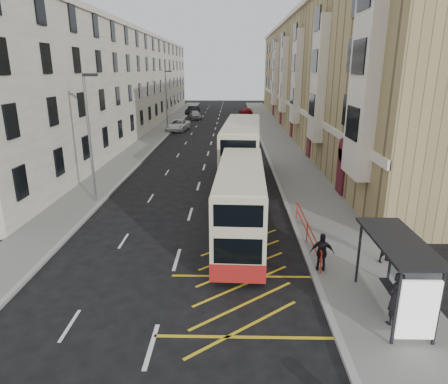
{
  "coord_description": "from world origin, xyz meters",
  "views": [
    {
      "loc": [
        2.54,
        -12.56,
        8.41
      ],
      "look_at": [
        2.08,
        8.28,
        1.94
      ],
      "focal_mm": 32.0,
      "sensor_mm": 36.0,
      "label": 1
    }
  ],
  "objects_px": {
    "double_decker_front": "(240,203)",
    "car_red": "(246,111)",
    "bus_shelter": "(405,264)",
    "street_lamp_near": "(90,132)",
    "car_dark": "(193,110)",
    "pedestrian_mid": "(389,246)",
    "car_silver": "(195,115)",
    "pedestrian_far": "(322,252)",
    "white_van": "(178,125)",
    "street_lamp_far": "(167,98)",
    "pedestrian_near": "(395,298)",
    "double_decker_rear": "(242,152)"
  },
  "relations": [
    {
      "from": "car_red",
      "to": "street_lamp_near",
      "type": "bearing_deg",
      "value": 68.34
    },
    {
      "from": "double_decker_front",
      "to": "white_van",
      "type": "xyz_separation_m",
      "value": [
        -8.14,
        37.46,
        -1.21
      ]
    },
    {
      "from": "pedestrian_mid",
      "to": "car_dark",
      "type": "relative_size",
      "value": 0.33
    },
    {
      "from": "bus_shelter",
      "to": "double_decker_rear",
      "type": "height_order",
      "value": "double_decker_rear"
    },
    {
      "from": "pedestrian_mid",
      "to": "pedestrian_far",
      "type": "distance_m",
      "value": 3.2
    },
    {
      "from": "street_lamp_near",
      "to": "car_red",
      "type": "xyz_separation_m",
      "value": [
        11.4,
        52.26,
        -3.96
      ]
    },
    {
      "from": "car_silver",
      "to": "car_red",
      "type": "xyz_separation_m",
      "value": [
        9.02,
        7.2,
        -0.07
      ]
    },
    {
      "from": "double_decker_rear",
      "to": "pedestrian_mid",
      "type": "distance_m",
      "value": 15.2
    },
    {
      "from": "double_decker_front",
      "to": "car_red",
      "type": "xyz_separation_m",
      "value": [
        2.11,
        57.98,
        -1.3
      ]
    },
    {
      "from": "pedestrian_mid",
      "to": "car_dark",
      "type": "xyz_separation_m",
      "value": [
        -14.59,
        60.95,
        -0.16
      ]
    },
    {
      "from": "pedestrian_mid",
      "to": "car_red",
      "type": "bearing_deg",
      "value": 76.16
    },
    {
      "from": "bus_shelter",
      "to": "pedestrian_far",
      "type": "height_order",
      "value": "bus_shelter"
    },
    {
      "from": "bus_shelter",
      "to": "pedestrian_near",
      "type": "relative_size",
      "value": 2.25
    },
    {
      "from": "car_red",
      "to": "double_decker_rear",
      "type": "bearing_deg",
      "value": 78.42
    },
    {
      "from": "double_decker_front",
      "to": "pedestrian_near",
      "type": "bearing_deg",
      "value": -52.46
    },
    {
      "from": "street_lamp_near",
      "to": "white_van",
      "type": "xyz_separation_m",
      "value": [
        1.15,
        31.73,
        -3.87
      ]
    },
    {
      "from": "car_red",
      "to": "car_silver",
      "type": "bearing_deg",
      "value": 29.23
    },
    {
      "from": "street_lamp_near",
      "to": "white_van",
      "type": "bearing_deg",
      "value": 87.92
    },
    {
      "from": "pedestrian_far",
      "to": "double_decker_rear",
      "type": "bearing_deg",
      "value": -68.82
    },
    {
      "from": "double_decker_front",
      "to": "car_red",
      "type": "height_order",
      "value": "double_decker_front"
    },
    {
      "from": "pedestrian_mid",
      "to": "double_decker_front",
      "type": "bearing_deg",
      "value": 140.12
    },
    {
      "from": "street_lamp_near",
      "to": "car_red",
      "type": "bearing_deg",
      "value": 77.69
    },
    {
      "from": "street_lamp_near",
      "to": "car_dark",
      "type": "bearing_deg",
      "value": 88.69
    },
    {
      "from": "pedestrian_far",
      "to": "street_lamp_near",
      "type": "bearing_deg",
      "value": -26.63
    },
    {
      "from": "bus_shelter",
      "to": "car_red",
      "type": "height_order",
      "value": "bus_shelter"
    },
    {
      "from": "street_lamp_near",
      "to": "pedestrian_near",
      "type": "height_order",
      "value": "street_lamp_near"
    },
    {
      "from": "street_lamp_near",
      "to": "double_decker_rear",
      "type": "xyz_separation_m",
      "value": [
        9.58,
        5.46,
        -2.3
      ]
    },
    {
      "from": "white_van",
      "to": "car_silver",
      "type": "distance_m",
      "value": 13.38
    },
    {
      "from": "pedestrian_mid",
      "to": "car_silver",
      "type": "xyz_separation_m",
      "value": [
        -13.42,
        53.4,
        -0.18
      ]
    },
    {
      "from": "double_decker_front",
      "to": "street_lamp_far",
      "type": "bearing_deg",
      "value": 106.65
    },
    {
      "from": "double_decker_front",
      "to": "pedestrian_mid",
      "type": "bearing_deg",
      "value": -19.82
    },
    {
      "from": "double_decker_rear",
      "to": "car_red",
      "type": "xyz_separation_m",
      "value": [
        1.81,
        46.8,
        -1.65
      ]
    },
    {
      "from": "car_dark",
      "to": "white_van",
      "type": "bearing_deg",
      "value": -78.29
    },
    {
      "from": "street_lamp_far",
      "to": "pedestrian_mid",
      "type": "relative_size",
      "value": 5.09
    },
    {
      "from": "double_decker_rear",
      "to": "street_lamp_far",
      "type": "bearing_deg",
      "value": 114.92
    },
    {
      "from": "bus_shelter",
      "to": "street_lamp_near",
      "type": "relative_size",
      "value": 0.53
    },
    {
      "from": "pedestrian_mid",
      "to": "street_lamp_near",
      "type": "bearing_deg",
      "value": 134.19
    },
    {
      "from": "white_van",
      "to": "car_red",
      "type": "distance_m",
      "value": 22.94
    },
    {
      "from": "street_lamp_near",
      "to": "double_decker_front",
      "type": "distance_m",
      "value": 11.23
    },
    {
      "from": "pedestrian_near",
      "to": "double_decker_rear",
      "type": "bearing_deg",
      "value": -110.31
    },
    {
      "from": "pedestrian_near",
      "to": "white_van",
      "type": "distance_m",
      "value": 46.46
    },
    {
      "from": "street_lamp_far",
      "to": "car_red",
      "type": "relative_size",
      "value": 1.71
    },
    {
      "from": "street_lamp_near",
      "to": "car_dark",
      "type": "xyz_separation_m",
      "value": [
        1.21,
        52.61,
        -3.86
      ]
    },
    {
      "from": "bus_shelter",
      "to": "pedestrian_near",
      "type": "height_order",
      "value": "bus_shelter"
    },
    {
      "from": "pedestrian_near",
      "to": "car_silver",
      "type": "height_order",
      "value": "pedestrian_near"
    },
    {
      "from": "street_lamp_far",
      "to": "pedestrian_far",
      "type": "bearing_deg",
      "value": -72.03
    },
    {
      "from": "double_decker_front",
      "to": "pedestrian_mid",
      "type": "xyz_separation_m",
      "value": [
        6.51,
        -2.62,
        -1.04
      ]
    },
    {
      "from": "pedestrian_far",
      "to": "car_dark",
      "type": "distance_m",
      "value": 62.82
    },
    {
      "from": "bus_shelter",
      "to": "street_lamp_far",
      "type": "bearing_deg",
      "value": 109.12
    },
    {
      "from": "white_van",
      "to": "car_dark",
      "type": "height_order",
      "value": "car_dark"
    }
  ]
}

